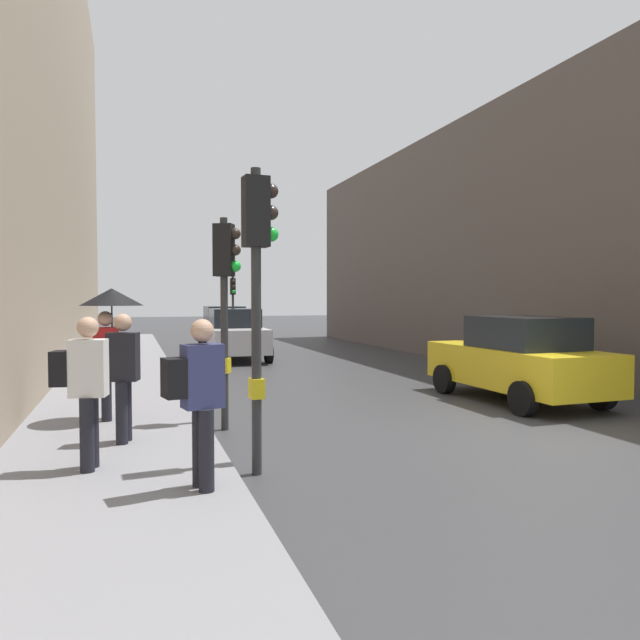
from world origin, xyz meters
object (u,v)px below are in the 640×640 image
Objects in this scene: car_silver_hatchback at (235,334)px; pedestrian_in_dark_coat at (123,372)px; traffic_light_near_right at (226,284)px; car_yellow_taxi at (519,359)px; traffic_light_near_left at (258,264)px; pedestrian_with_grey_backpack at (198,393)px; pedestrian_with_umbrella at (110,317)px; pedestrian_with_black_backpack at (85,383)px; traffic_light_far_median at (233,296)px; car_white_compact at (225,326)px.

car_silver_hatchback is 12.32m from pedestrian_in_dark_coat.
traffic_light_near_right is 6.39m from car_yellow_taxi.
traffic_light_near_left is 7.19m from car_yellow_taxi.
pedestrian_with_umbrella is at bearing 103.70° from pedestrian_with_grey_backpack.
pedestrian_with_grey_backpack is 1.00× the size of pedestrian_with_black_backpack.
pedestrian_with_black_backpack reaches higher than car_yellow_taxi.
car_yellow_taxi is at bearing 7.18° from traffic_light_near_right.
traffic_light_near_right reaches higher than pedestrian_with_black_backpack.
traffic_light_near_right is at bearing -172.82° from car_yellow_taxi.
pedestrian_with_grey_backpack is (-4.34, -23.80, -1.07)m from traffic_light_far_median.
pedestrian_with_umbrella is (-3.77, -10.15, 0.96)m from car_silver_hatchback.
traffic_light_near_right is at bearing 33.36° from pedestrian_in_dark_coat.
traffic_light_far_median reaches higher than pedestrian_with_black_backpack.
car_silver_hatchback is 1.01× the size of car_white_compact.
car_white_compact is 2.38× the size of pedestrian_in_dark_coat.
traffic_light_near_right reaches higher than car_white_compact.
pedestrian_with_black_backpack is at bearing -108.66° from pedestrian_in_dark_coat.
car_yellow_taxi is at bearing -67.33° from car_silver_hatchback.
car_silver_hatchback is at bearing -99.04° from traffic_light_far_median.
car_yellow_taxi is at bearing 28.14° from traffic_light_near_left.
traffic_light_near_left is 0.87× the size of car_yellow_taxi.
car_yellow_taxi is 8.69m from pedestrian_with_black_backpack.
pedestrian_with_black_backpack is at bearing -93.92° from pedestrian_with_umbrella.
pedestrian_with_grey_backpack is at bearing -76.30° from pedestrian_with_umbrella.
traffic_light_near_right is at bearing -99.80° from traffic_light_far_median.
traffic_light_near_right is at bearing -19.19° from pedestrian_with_umbrella.
pedestrian_with_grey_backpack and pedestrian_in_dark_coat have the same top height.
pedestrian_with_umbrella is at bearing 86.08° from pedestrian_with_black_backpack.
pedestrian_with_umbrella is (-4.28, -15.83, 0.96)m from car_white_compact.
pedestrian_with_umbrella reaches higher than car_silver_hatchback.
car_white_compact is at bearing 103.17° from car_yellow_taxi.
traffic_light_far_median is at bearing 75.43° from car_white_compact.
car_silver_hatchback is (1.99, 10.77, -1.49)m from traffic_light_near_right.
traffic_light_far_median is 9.87m from car_silver_hatchback.
car_yellow_taxi is at bearing 20.38° from pedestrian_with_black_backpack.
pedestrian_with_grey_backpack is 1.00× the size of pedestrian_in_dark_coat.
pedestrian_with_black_backpack reaches higher than car_white_compact.
traffic_light_far_median is at bearing 80.96° from car_silver_hatchback.
traffic_light_near_right is at bearing 90.04° from traffic_light_near_left.
traffic_light_near_right is 0.80× the size of car_silver_hatchback.
car_white_compact is at bearing 76.54° from pedestrian_with_black_backpack.
traffic_light_far_median is 22.08m from pedestrian_in_dark_coat.
traffic_light_near_left is at bearing -43.49° from pedestrian_in_dark_coat.
pedestrian_with_grey_backpack reaches higher than car_silver_hatchback.
traffic_light_near_left is 1.82m from pedestrian_with_grey_backpack.
car_white_compact is 19.23m from pedestrian_with_black_backpack.
car_silver_hatchback is at bearing 79.51° from traffic_light_near_right.
car_white_compact is 1.97× the size of pedestrian_with_umbrella.
traffic_light_far_median is 23.35m from pedestrian_with_black_backpack.
car_silver_hatchback is at bearing 112.67° from car_yellow_taxi.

